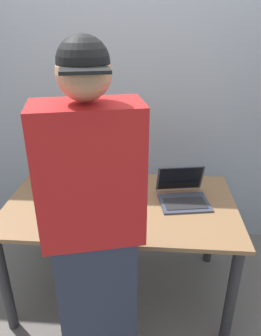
% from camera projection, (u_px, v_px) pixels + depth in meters
% --- Properties ---
extents(ground_plane, '(8.00, 8.00, 0.00)m').
position_uv_depth(ground_plane, '(122.00, 289.00, 2.38)').
color(ground_plane, slate).
rests_on(ground_plane, ground).
extents(desk, '(1.48, 0.85, 0.75)m').
position_uv_depth(desk, '(121.00, 217.00, 2.11)').
color(desk, olive).
rests_on(desk, ground).
extents(laptop, '(0.36, 0.35, 0.20)m').
position_uv_depth(laptop, '(183.00, 194.00, 2.07)').
color(laptop, '#383D4C').
rests_on(laptop, desk).
extents(beer_bottle_brown, '(0.07, 0.07, 0.29)m').
position_uv_depth(beer_bottle_brown, '(66.00, 167.00, 2.28)').
color(beer_bottle_brown, brown).
rests_on(beer_bottle_brown, desk).
extents(beer_bottle_dark, '(0.07, 0.07, 0.30)m').
position_uv_depth(beer_bottle_dark, '(55.00, 167.00, 2.28)').
color(beer_bottle_dark, '#333333').
rests_on(beer_bottle_dark, desk).
extents(beer_bottle_green, '(0.07, 0.07, 0.33)m').
position_uv_depth(beer_bottle_green, '(44.00, 169.00, 2.21)').
color(beer_bottle_green, '#472B14').
rests_on(beer_bottle_green, desk).
extents(beer_bottle_amber, '(0.07, 0.07, 0.29)m').
position_uv_depth(beer_bottle_amber, '(60.00, 176.00, 2.16)').
color(beer_bottle_amber, '#1E5123').
rests_on(beer_bottle_amber, desk).
extents(person_figure, '(0.49, 0.36, 1.79)m').
position_uv_depth(person_figure, '(94.00, 241.00, 1.47)').
color(person_figure, '#2D3347').
rests_on(person_figure, ground).
extents(coffee_mug, '(0.11, 0.08, 0.08)m').
position_uv_depth(coffee_mug, '(54.00, 193.00, 2.08)').
color(coffee_mug, '#19598C').
rests_on(coffee_mug, desk).
extents(back_wall, '(6.00, 0.10, 2.60)m').
position_uv_depth(back_wall, '(130.00, 92.00, 2.54)').
color(back_wall, '#99A3AD').
rests_on(back_wall, ground).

